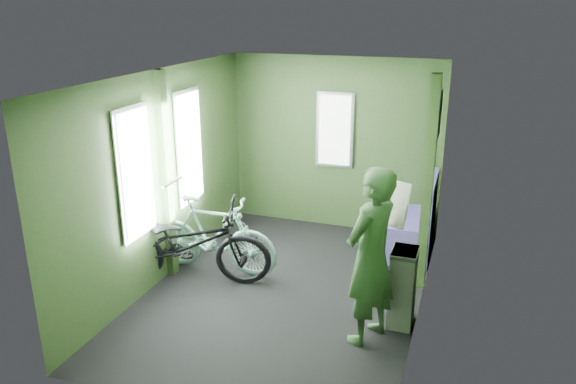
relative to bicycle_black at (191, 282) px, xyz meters
The scene contains 6 objects.
room 1.77m from the bicycle_black, 10.24° to the left, with size 4.00×4.02×2.31m.
bicycle_black is the anchor object (origin of this frame).
bicycle_mint 0.35m from the bicycle_black, 67.84° to the left, with size 0.43×1.53×0.92m, color #86C0B7.
passenger 2.26m from the bicycle_black, 11.53° to the right, with size 0.61×0.75×1.65m.
waste_box 2.35m from the bicycle_black, ahead, with size 0.23×0.32×0.78m, color gray.
bench_seat 2.74m from the bicycle_black, 35.90° to the left, with size 0.53×0.94×0.99m.
Camera 1 is at (1.78, -5.04, 2.97)m, focal length 35.00 mm.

